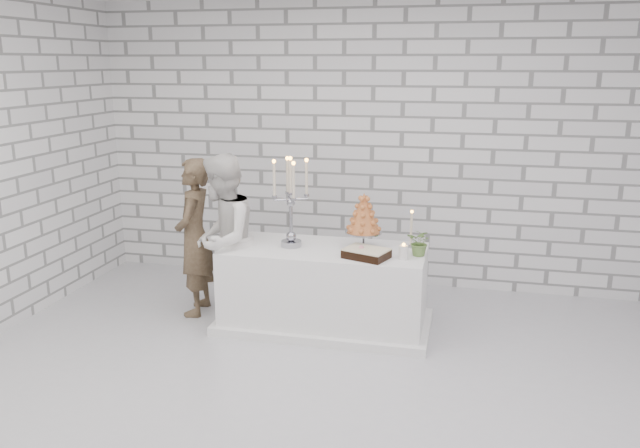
{
  "coord_description": "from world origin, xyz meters",
  "views": [
    {
      "loc": [
        0.98,
        -4.13,
        2.37
      ],
      "look_at": [
        -0.18,
        0.86,
        1.05
      ],
      "focal_mm": 35.57,
      "sensor_mm": 36.0,
      "label": 1
    }
  ],
  "objects_px": {
    "cake_table": "(324,288)",
    "candelabra": "(291,202)",
    "bride": "(223,240)",
    "groom": "(195,237)",
    "croquembouche": "(364,221)"
  },
  "relations": [
    {
      "from": "cake_table",
      "to": "candelabra",
      "type": "relative_size",
      "value": 2.21
    },
    {
      "from": "bride",
      "to": "groom",
      "type": "bearing_deg",
      "value": -118.61
    },
    {
      "from": "cake_table",
      "to": "bride",
      "type": "relative_size",
      "value": 1.14
    },
    {
      "from": "cake_table",
      "to": "croquembouche",
      "type": "bearing_deg",
      "value": 9.2
    },
    {
      "from": "groom",
      "to": "croquembouche",
      "type": "bearing_deg",
      "value": 82.1
    },
    {
      "from": "groom",
      "to": "croquembouche",
      "type": "distance_m",
      "value": 1.64
    },
    {
      "from": "bride",
      "to": "candelabra",
      "type": "distance_m",
      "value": 0.73
    },
    {
      "from": "groom",
      "to": "bride",
      "type": "bearing_deg",
      "value": 58.49
    },
    {
      "from": "groom",
      "to": "candelabra",
      "type": "distance_m",
      "value": 1.05
    },
    {
      "from": "cake_table",
      "to": "bride",
      "type": "xyz_separation_m",
      "value": [
        -0.93,
        -0.09,
        0.41
      ]
    },
    {
      "from": "cake_table",
      "to": "candelabra",
      "type": "bearing_deg",
      "value": -177.95
    },
    {
      "from": "cake_table",
      "to": "groom",
      "type": "bearing_deg",
      "value": 177.18
    },
    {
      "from": "candelabra",
      "to": "cake_table",
      "type": "bearing_deg",
      "value": 2.05
    },
    {
      "from": "croquembouche",
      "to": "bride",
      "type": "bearing_deg",
      "value": -173.49
    },
    {
      "from": "cake_table",
      "to": "candelabra",
      "type": "height_order",
      "value": "candelabra"
    }
  ]
}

